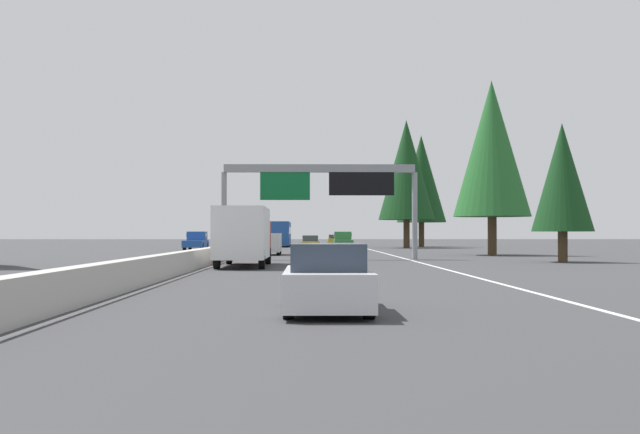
{
  "coord_description": "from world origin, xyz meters",
  "views": [
    {
      "loc": [
        -3.45,
        -5.13,
        1.69
      ],
      "look_at": [
        58.45,
        -6.06,
        2.97
      ],
      "focal_mm": 44.12,
      "sensor_mm": 36.0,
      "label": 1
    }
  ],
  "objects_px": {
    "bus_distant_a": "(280,233)",
    "conifer_right_distant": "(421,179)",
    "sedan_far_left": "(327,280)",
    "minivan_near_center": "(268,243)",
    "box_truck_mid_left": "(244,235)",
    "conifer_right_mid": "(492,149)",
    "pickup_near_right": "(343,240)",
    "oncoming_near": "(239,242)",
    "sign_gantry_overhead": "(322,184)",
    "sedan_mid_right": "(334,240)",
    "conifer_right_far": "(406,170)",
    "conifer_right_near": "(562,178)",
    "sedan_far_center": "(310,243)",
    "oncoming_far": "(196,241)"
  },
  "relations": [
    {
      "from": "sedan_mid_right",
      "to": "conifer_right_distant",
      "type": "distance_m",
      "value": 26.76
    },
    {
      "from": "bus_distant_a",
      "to": "conifer_right_distant",
      "type": "relative_size",
      "value": 0.83
    },
    {
      "from": "sign_gantry_overhead",
      "to": "conifer_right_distant",
      "type": "height_order",
      "value": "conifer_right_distant"
    },
    {
      "from": "sedan_mid_right",
      "to": "pickup_near_right",
      "type": "bearing_deg",
      "value": 179.9
    },
    {
      "from": "sedan_far_left",
      "to": "minivan_near_center",
      "type": "height_order",
      "value": "minivan_near_center"
    },
    {
      "from": "conifer_right_mid",
      "to": "conifer_right_far",
      "type": "bearing_deg",
      "value": 5.55
    },
    {
      "from": "oncoming_far",
      "to": "conifer_right_distant",
      "type": "distance_m",
      "value": 31.11
    },
    {
      "from": "conifer_right_far",
      "to": "sedan_mid_right",
      "type": "bearing_deg",
      "value": 13.42
    },
    {
      "from": "sedan_far_center",
      "to": "sedan_mid_right",
      "type": "height_order",
      "value": "same"
    },
    {
      "from": "box_truck_mid_left",
      "to": "conifer_right_distant",
      "type": "relative_size",
      "value": 0.61
    },
    {
      "from": "sedan_far_left",
      "to": "conifer_right_distant",
      "type": "xyz_separation_m",
      "value": [
        80.17,
        -13.61,
        7.74
      ]
    },
    {
      "from": "pickup_near_right",
      "to": "box_truck_mid_left",
      "type": "bearing_deg",
      "value": 171.47
    },
    {
      "from": "oncoming_far",
      "to": "conifer_right_near",
      "type": "xyz_separation_m",
      "value": [
        -35.34,
        -26.33,
        4.02
      ]
    },
    {
      "from": "sedan_far_center",
      "to": "pickup_near_right",
      "type": "relative_size",
      "value": 0.79
    },
    {
      "from": "pickup_near_right",
      "to": "sedan_mid_right",
      "type": "distance_m",
      "value": 33.5
    },
    {
      "from": "sedan_far_left",
      "to": "sedan_mid_right",
      "type": "distance_m",
      "value": 103.76
    },
    {
      "from": "conifer_right_near",
      "to": "conifer_right_far",
      "type": "bearing_deg",
      "value": 4.62
    },
    {
      "from": "conifer_right_distant",
      "to": "sedan_far_left",
      "type": "bearing_deg",
      "value": 170.36
    },
    {
      "from": "pickup_near_right",
      "to": "bus_distant_a",
      "type": "bearing_deg",
      "value": 32.52
    },
    {
      "from": "sign_gantry_overhead",
      "to": "sedan_mid_right",
      "type": "xyz_separation_m",
      "value": [
        69.92,
        -3.0,
        -4.19
      ]
    },
    {
      "from": "sedan_far_center",
      "to": "oncoming_far",
      "type": "bearing_deg",
      "value": 75.6
    },
    {
      "from": "sedan_far_center",
      "to": "conifer_right_mid",
      "type": "relative_size",
      "value": 0.33
    },
    {
      "from": "sedan_far_center",
      "to": "oncoming_near",
      "type": "height_order",
      "value": "same"
    },
    {
      "from": "conifer_right_near",
      "to": "oncoming_near",
      "type": "bearing_deg",
      "value": 26.66
    },
    {
      "from": "pickup_near_right",
      "to": "oncoming_near",
      "type": "relative_size",
      "value": 1.27
    },
    {
      "from": "minivan_near_center",
      "to": "conifer_right_near",
      "type": "distance_m",
      "value": 24.11
    },
    {
      "from": "box_truck_mid_left",
      "to": "sedan_mid_right",
      "type": "xyz_separation_m",
      "value": [
        80.79,
        -7.15,
        -0.93
      ]
    },
    {
      "from": "oncoming_near",
      "to": "conifer_right_distant",
      "type": "xyz_separation_m",
      "value": [
        5.93,
        -22.05,
        7.74
      ]
    },
    {
      "from": "bus_distant_a",
      "to": "sedan_mid_right",
      "type": "height_order",
      "value": "bus_distant_a"
    },
    {
      "from": "sedan_far_center",
      "to": "conifer_right_distant",
      "type": "height_order",
      "value": "conifer_right_distant"
    },
    {
      "from": "conifer_right_distant",
      "to": "box_truck_mid_left",
      "type": "bearing_deg",
      "value": 163.22
    },
    {
      "from": "sedan_mid_right",
      "to": "conifer_right_mid",
      "type": "xyz_separation_m",
      "value": [
        -60.42,
        -10.23,
        7.52
      ]
    },
    {
      "from": "minivan_near_center",
      "to": "sedan_mid_right",
      "type": "bearing_deg",
      "value": -6.75
    },
    {
      "from": "sign_gantry_overhead",
      "to": "box_truck_mid_left",
      "type": "xyz_separation_m",
      "value": [
        -10.87,
        4.15,
        -3.26
      ]
    },
    {
      "from": "sedan_far_center",
      "to": "sedan_mid_right",
      "type": "relative_size",
      "value": 1.0
    },
    {
      "from": "sign_gantry_overhead",
      "to": "conifer_right_mid",
      "type": "height_order",
      "value": "conifer_right_mid"
    },
    {
      "from": "sign_gantry_overhead",
      "to": "oncoming_far",
      "type": "xyz_separation_m",
      "value": [
        30.27,
        12.41,
        -3.96
      ]
    },
    {
      "from": "sedan_far_left",
      "to": "conifer_right_mid",
      "type": "bearing_deg",
      "value": -17.6
    },
    {
      "from": "pickup_near_right",
      "to": "conifer_right_near",
      "type": "distance_m",
      "value": 43.11
    },
    {
      "from": "bus_distant_a",
      "to": "conifer_right_distant",
      "type": "bearing_deg",
      "value": -95.32
    },
    {
      "from": "conifer_right_near",
      "to": "sedan_far_left",
      "type": "bearing_deg",
      "value": 153.33
    },
    {
      "from": "box_truck_mid_left",
      "to": "conifer_right_mid",
      "type": "bearing_deg",
      "value": -40.48
    },
    {
      "from": "pickup_near_right",
      "to": "minivan_near_center",
      "type": "xyz_separation_m",
      "value": [
        -25.91,
        6.97,
        0.04
      ]
    },
    {
      "from": "sedan_far_center",
      "to": "sedan_mid_right",
      "type": "distance_m",
      "value": 42.82
    },
    {
      "from": "box_truck_mid_left",
      "to": "conifer_right_near",
      "type": "relative_size",
      "value": 1.05
    },
    {
      "from": "sedan_far_left",
      "to": "conifer_right_distant",
      "type": "height_order",
      "value": "conifer_right_distant"
    },
    {
      "from": "minivan_near_center",
      "to": "conifer_right_near",
      "type": "xyz_separation_m",
      "value": [
        -15.59,
        -17.96,
        3.98
      ]
    },
    {
      "from": "conifer_right_distant",
      "to": "conifer_right_mid",
      "type": "bearing_deg",
      "value": -179.82
    },
    {
      "from": "sedan_far_left",
      "to": "sedan_mid_right",
      "type": "xyz_separation_m",
      "value": [
        103.71,
        -3.5,
        0.0
      ]
    },
    {
      "from": "sign_gantry_overhead",
      "to": "box_truck_mid_left",
      "type": "distance_m",
      "value": 12.08
    }
  ]
}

